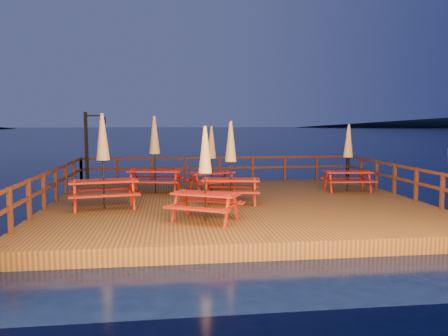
{
  "coord_description": "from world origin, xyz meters",
  "views": [
    {
      "loc": [
        -2.17,
        -13.94,
        2.98
      ],
      "look_at": [
        -0.34,
        0.6,
        1.44
      ],
      "focal_mm": 35.0,
      "sensor_mm": 36.0,
      "label": 1
    }
  ],
  "objects_px": {
    "picnic_table_0": "(103,159)",
    "picnic_table_2": "(205,172)",
    "picnic_table_1": "(155,153)",
    "lamp_post": "(90,141)"
  },
  "relations": [
    {
      "from": "picnic_table_1",
      "to": "picnic_table_2",
      "type": "relative_size",
      "value": 1.13
    },
    {
      "from": "picnic_table_0",
      "to": "picnic_table_2",
      "type": "distance_m",
      "value": 3.57
    },
    {
      "from": "lamp_post",
      "to": "picnic_table_1",
      "type": "xyz_separation_m",
      "value": [
        2.69,
        -2.46,
        -0.34
      ]
    },
    {
      "from": "lamp_post",
      "to": "picnic_table_2",
      "type": "relative_size",
      "value": 1.21
    },
    {
      "from": "picnic_table_0",
      "to": "lamp_post",
      "type": "bearing_deg",
      "value": 93.48
    },
    {
      "from": "lamp_post",
      "to": "picnic_table_0",
      "type": "bearing_deg",
      "value": -76.36
    },
    {
      "from": "lamp_post",
      "to": "picnic_table_2",
      "type": "xyz_separation_m",
      "value": [
        4.14,
        -7.3,
        -0.5
      ]
    },
    {
      "from": "lamp_post",
      "to": "picnic_table_0",
      "type": "distance_m",
      "value": 5.36
    },
    {
      "from": "picnic_table_1",
      "to": "lamp_post",
      "type": "bearing_deg",
      "value": 148.54
    },
    {
      "from": "picnic_table_1",
      "to": "picnic_table_2",
      "type": "xyz_separation_m",
      "value": [
        1.44,
        -4.85,
        -0.16
      ]
    }
  ]
}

